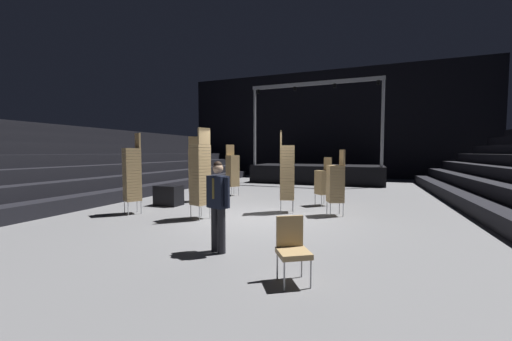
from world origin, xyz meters
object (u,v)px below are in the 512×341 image
at_px(chair_stack_front_right, 287,172).
at_px(chair_stack_rear_left, 200,174).
at_px(chair_stack_rear_right, 323,181).
at_px(man_with_tie, 218,201).
at_px(chair_stack_mid_left, 232,170).
at_px(chair_stack_mid_right, 132,174).
at_px(chair_stack_front_left, 336,183).
at_px(equipment_road_case, 169,195).
at_px(stage_riser, 317,172).
at_px(loose_chair_near_man, 292,245).
at_px(chair_stack_mid_centre, 195,169).

xyz_separation_m(chair_stack_front_right, chair_stack_rear_left, (-2.06, -1.76, 0.00)).
bearing_deg(chair_stack_rear_right, chair_stack_rear_left, 95.12).
distance_m(man_with_tie, chair_stack_mid_left, 7.39).
bearing_deg(chair_stack_rear_right, chair_stack_mid_right, 80.17).
height_order(chair_stack_front_left, equipment_road_case, chair_stack_front_left).
bearing_deg(equipment_road_case, chair_stack_front_right, 4.01).
height_order(stage_riser, loose_chair_near_man, stage_riser).
height_order(chair_stack_front_right, chair_stack_rear_right, chair_stack_front_right).
bearing_deg(chair_stack_front_left, chair_stack_front_right, 69.65).
height_order(chair_stack_front_left, chair_stack_front_right, chair_stack_front_right).
height_order(chair_stack_rear_left, loose_chair_near_man, chair_stack_rear_left).
xyz_separation_m(chair_stack_mid_right, chair_stack_rear_right, (5.28, 3.49, -0.38)).
bearing_deg(chair_stack_front_right, loose_chair_near_man, -0.33).
xyz_separation_m(stage_riser, chair_stack_mid_left, (-2.58, -7.03, 0.49)).
distance_m(man_with_tie, equipment_road_case, 5.56).
bearing_deg(chair_stack_rear_right, man_with_tie, 125.10).
bearing_deg(stage_riser, chair_stack_front_left, -78.16).
relative_size(man_with_tie, chair_stack_mid_centre, 0.70).
distance_m(chair_stack_front_left, equipment_road_case, 5.77).
xyz_separation_m(chair_stack_rear_right, loose_chair_near_man, (0.43, -6.48, -0.33)).
relative_size(stage_riser, loose_chair_near_man, 8.24).
bearing_deg(loose_chair_near_man, chair_stack_mid_left, -90.26).
relative_size(chair_stack_front_right, equipment_road_case, 2.84).
relative_size(chair_stack_front_left, chair_stack_rear_left, 0.77).
relative_size(stage_riser, equipment_road_case, 8.65).
bearing_deg(equipment_road_case, chair_stack_rear_left, -33.85).
distance_m(chair_stack_mid_right, equipment_road_case, 1.83).
xyz_separation_m(equipment_road_case, loose_chair_near_man, (5.59, -4.59, 0.18)).
bearing_deg(chair_stack_mid_centre, man_with_tie, -76.58).
relative_size(chair_stack_mid_centre, chair_stack_rear_right, 1.45).
bearing_deg(chair_stack_rear_left, loose_chair_near_man, -112.93).
xyz_separation_m(stage_riser, chair_stack_mid_right, (-3.82, -11.60, 0.61)).
relative_size(chair_stack_mid_right, chair_stack_rear_right, 1.45).
relative_size(chair_stack_front_left, loose_chair_near_man, 2.08).
xyz_separation_m(stage_riser, equipment_road_case, (-3.70, -10.01, -0.27)).
bearing_deg(equipment_road_case, chair_stack_rear_right, 20.16).
distance_m(chair_stack_mid_centre, loose_chair_near_man, 7.65).
bearing_deg(man_with_tie, chair_stack_rear_left, -32.20).
xyz_separation_m(chair_stack_mid_left, equipment_road_case, (-1.12, -2.98, -0.76)).
bearing_deg(chair_stack_front_right, man_with_tie, -19.33).
bearing_deg(chair_stack_mid_centre, loose_chair_near_man, -70.13).
relative_size(chair_stack_front_right, loose_chair_near_man, 2.71).
bearing_deg(chair_stack_rear_left, equipment_road_case, 75.75).
xyz_separation_m(chair_stack_mid_right, chair_stack_rear_left, (2.30, 0.13, 0.04)).
distance_m(chair_stack_front_right, chair_stack_rear_left, 2.71).
distance_m(chair_stack_mid_left, chair_stack_rear_left, 4.57).
relative_size(chair_stack_rear_right, equipment_road_case, 1.90).
height_order(chair_stack_front_left, chair_stack_mid_left, chair_stack_mid_left).
xyz_separation_m(man_with_tie, chair_stack_rear_left, (-1.80, 2.37, 0.30)).
xyz_separation_m(stage_riser, loose_chair_near_man, (1.89, -14.59, -0.09)).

